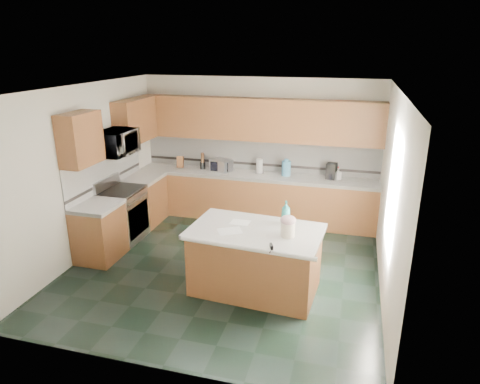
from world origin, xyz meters
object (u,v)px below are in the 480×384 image
(treat_jar, at_px, (288,229))
(island_top, at_px, (256,231))
(island_base, at_px, (255,262))
(soap_bottle_island, at_px, (286,213))
(knife_block, at_px, (180,162))
(coffee_maker, at_px, (331,171))
(toaster_oven, at_px, (221,165))

(treat_jar, bearing_deg, island_top, 158.53)
(island_base, bearing_deg, soap_bottle_island, 40.95)
(island_top, bearing_deg, knife_block, 134.32)
(treat_jar, distance_m, coffee_maker, 2.72)
(treat_jar, relative_size, coffee_maker, 0.66)
(soap_bottle_island, bearing_deg, island_top, -161.74)
(island_base, bearing_deg, island_top, 4.35)
(island_top, bearing_deg, island_base, -175.65)
(treat_jar, distance_m, soap_bottle_island, 0.39)
(soap_bottle_island, xyz_separation_m, toaster_oven, (-1.65, 2.30, -0.06))
(coffee_maker, bearing_deg, knife_block, -169.95)
(soap_bottle_island, bearing_deg, island_base, -161.74)
(knife_block, distance_m, coffee_maker, 2.97)
(treat_jar, height_order, coffee_maker, coffee_maker)
(island_top, height_order, coffee_maker, coffee_maker)
(island_base, xyz_separation_m, toaster_oven, (-1.29, 2.56, 0.60))
(treat_jar, bearing_deg, island_base, 158.53)
(island_base, bearing_deg, treat_jar, -8.64)
(soap_bottle_island, distance_m, coffee_maker, 2.37)
(island_base, height_order, soap_bottle_island, soap_bottle_island)
(island_base, xyz_separation_m, treat_jar, (0.45, -0.10, 0.59))
(treat_jar, xyz_separation_m, knife_block, (-2.60, 2.67, 0.02))
(knife_block, bearing_deg, island_base, -60.84)
(toaster_oven, bearing_deg, soap_bottle_island, -31.31)
(island_top, relative_size, treat_jar, 9.15)
(island_base, relative_size, island_top, 0.94)
(island_base, relative_size, knife_block, 7.20)
(island_top, xyz_separation_m, treat_jar, (0.45, -0.10, 0.13))
(knife_block, bearing_deg, coffee_maker, -10.23)
(treat_jar, bearing_deg, toaster_oven, 114.61)
(island_base, distance_m, coffee_maker, 2.79)
(island_base, distance_m, knife_block, 3.40)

